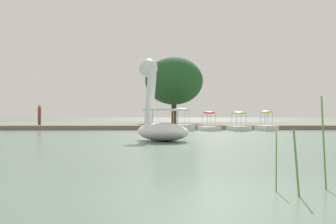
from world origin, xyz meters
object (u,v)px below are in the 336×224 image
object	(u,v)px
tree_broadleaf_right	(174,81)
swan_boat	(160,120)
pedal_boat_cyan	(181,125)
pedal_boat_red	(209,125)
pedal_boat_yellow	(266,126)
pedal_boat_lime	(239,125)
person_on_path	(39,114)

from	to	relation	value
tree_broadleaf_right	swan_boat	bearing A→B (deg)	-93.73
pedal_boat_cyan	pedal_boat_red	distance (m)	2.16
swan_boat	pedal_boat_red	distance (m)	13.90
pedal_boat_cyan	tree_broadleaf_right	bearing A→B (deg)	90.56
pedal_boat_yellow	pedal_boat_red	bearing A→B (deg)	-178.48
pedal_boat_cyan	pedal_boat_yellow	world-z (taller)	pedal_boat_cyan
pedal_boat_red	pedal_boat_lime	xyz separation A→B (m)	(2.24, -0.20, -0.01)
tree_broadleaf_right	pedal_boat_yellow	bearing A→B (deg)	-58.91
tree_broadleaf_right	pedal_boat_lime	bearing A→B (deg)	-68.46
pedal_boat_lime	tree_broadleaf_right	world-z (taller)	tree_broadleaf_right
pedal_boat_cyan	pedal_boat_red	size ratio (longest dim) A/B	1.22
swan_boat	person_on_path	xyz separation A→B (m)	(-10.06, 17.29, 0.37)
pedal_boat_red	pedal_boat_lime	bearing A→B (deg)	-5.17
pedal_boat_cyan	person_on_path	distance (m)	12.50
pedal_boat_cyan	pedal_boat_yellow	xyz separation A→B (m)	(6.58, 0.27, -0.06)
pedal_boat_lime	person_on_path	distance (m)	16.72
pedal_boat_lime	pedal_boat_yellow	distance (m)	2.21
pedal_boat_cyan	pedal_boat_lime	distance (m)	4.39
pedal_boat_red	tree_broadleaf_right	xyz separation A→B (m)	(-2.27, 11.21, 4.24)
pedal_boat_yellow	tree_broadleaf_right	size ratio (longest dim) A/B	0.25
pedal_boat_red	person_on_path	size ratio (longest dim) A/B	1.18
pedal_boat_cyan	person_on_path	world-z (taller)	person_on_path
swan_boat	person_on_path	world-z (taller)	swan_boat
swan_boat	pedal_boat_lime	size ratio (longest dim) A/B	1.65
pedal_boat_cyan	pedal_boat_yellow	bearing A→B (deg)	2.34
swan_boat	pedal_boat_red	size ratio (longest dim) A/B	1.87
pedal_boat_red	person_on_path	xyz separation A→B (m)	(-13.93, 3.95, 0.89)
pedal_boat_lime	person_on_path	xyz separation A→B (m)	(-16.17, 4.15, 0.90)
swan_boat	tree_broadleaf_right	world-z (taller)	tree_broadleaf_right
pedal_boat_cyan	person_on_path	size ratio (longest dim) A/B	1.45
swan_boat	pedal_boat_red	xyz separation A→B (m)	(3.87, 13.34, -0.52)
tree_broadleaf_right	person_on_path	xyz separation A→B (m)	(-11.67, -7.26, -3.35)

